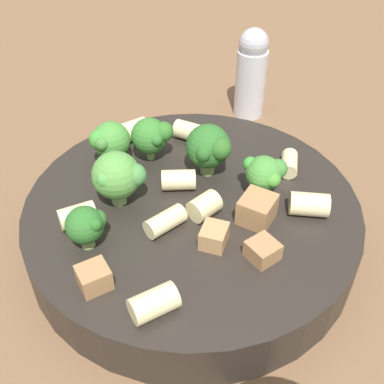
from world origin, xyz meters
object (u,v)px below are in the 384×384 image
(pasta_bowl, at_px, (192,218))
(rigatoni_4, at_px, (289,164))
(rigatoni_5, at_px, (309,204))
(rigatoni_3, at_px, (77,216))
(pepper_shaker, at_px, (251,73))
(broccoli_floret_2, at_px, (210,147))
(broccoli_floret_0, at_px, (154,135))
(broccoli_floret_5, at_px, (265,174))
(chicken_chunk_3, at_px, (263,250))
(rigatoni_2, at_px, (202,207))
(chicken_chunk_0, at_px, (94,277))
(broccoli_floret_1, at_px, (88,226))
(broccoli_floret_3, at_px, (110,141))
(chicken_chunk_1, at_px, (214,236))
(chicken_chunk_2, at_px, (257,209))
(broccoli_floret_4, at_px, (117,176))
(rigatoni_7, at_px, (154,303))
(rigatoni_8, at_px, (136,129))
(rigatoni_1, at_px, (165,221))

(pasta_bowl, height_order, rigatoni_4, rigatoni_4)
(rigatoni_4, height_order, rigatoni_5, rigatoni_5)
(rigatoni_3, distance_m, pepper_shaker, 0.26)
(broccoli_floret_2, bearing_deg, broccoli_floret_0, 32.86)
(broccoli_floret_5, xyz_separation_m, chicken_chunk_3, (-0.05, 0.04, -0.01))
(pepper_shaker, bearing_deg, rigatoni_2, 133.07)
(rigatoni_5, distance_m, chicken_chunk_0, 0.16)
(broccoli_floret_2, height_order, chicken_chunk_3, broccoli_floret_2)
(broccoli_floret_1, bearing_deg, broccoli_floret_0, -52.78)
(chicken_chunk_3, bearing_deg, pepper_shaker, -35.58)
(rigatoni_3, bearing_deg, chicken_chunk_0, 168.04)
(broccoli_floret_1, bearing_deg, broccoli_floret_3, -33.84)
(broccoli_floret_0, bearing_deg, chicken_chunk_1, 172.79)
(chicken_chunk_2, bearing_deg, chicken_chunk_3, 148.37)
(chicken_chunk_0, bearing_deg, rigatoni_2, -78.92)
(broccoli_floret_1, distance_m, pepper_shaker, 0.27)
(rigatoni_4, distance_m, chicken_chunk_3, 0.10)
(broccoli_floret_4, distance_m, pepper_shaker, 0.23)
(broccoli_floret_4, height_order, rigatoni_2, broccoli_floret_4)
(pasta_bowl, bearing_deg, pepper_shaker, -49.95)
(rigatoni_3, bearing_deg, broccoli_floret_5, -108.97)
(rigatoni_3, height_order, rigatoni_7, rigatoni_7)
(broccoli_floret_1, distance_m, rigatoni_8, 0.13)
(rigatoni_5, bearing_deg, chicken_chunk_1, 81.56)
(broccoli_floret_3, height_order, rigatoni_1, broccoli_floret_3)
(rigatoni_1, xyz_separation_m, pepper_shaker, (0.14, -0.19, 0.00))
(broccoli_floret_4, xyz_separation_m, broccoli_floret_5, (-0.05, -0.10, -0.00))
(rigatoni_7, height_order, chicken_chunk_0, rigatoni_7)
(broccoli_floret_1, xyz_separation_m, rigatoni_8, (0.10, -0.09, -0.01))
(broccoli_floret_2, bearing_deg, chicken_chunk_3, 168.00)
(rigatoni_7, height_order, chicken_chunk_1, rigatoni_7)
(chicken_chunk_2, bearing_deg, broccoli_floret_2, -0.72)
(broccoli_floret_5, bearing_deg, chicken_chunk_0, 95.15)
(broccoli_floret_0, relative_size, rigatoni_5, 1.34)
(broccoli_floret_3, xyz_separation_m, rigatoni_4, (-0.08, -0.12, -0.02))
(broccoli_floret_4, distance_m, chicken_chunk_3, 0.12)
(broccoli_floret_2, xyz_separation_m, rigatoni_8, (0.08, 0.03, -0.02))
(broccoli_floret_3, xyz_separation_m, chicken_chunk_3, (-0.15, -0.04, -0.02))
(broccoli_floret_0, bearing_deg, broccoli_floret_5, -151.36)
(rigatoni_8, bearing_deg, broccoli_floret_3, 124.56)
(rigatoni_8, xyz_separation_m, chicken_chunk_3, (-0.17, -0.01, -0.00))
(broccoli_floret_0, xyz_separation_m, chicken_chunk_1, (-0.11, 0.01, -0.02))
(rigatoni_7, height_order, chicken_chunk_2, chicken_chunk_2)
(broccoli_floret_0, relative_size, rigatoni_3, 1.46)
(rigatoni_5, bearing_deg, broccoli_floret_0, 27.45)
(broccoli_floret_3, height_order, chicken_chunk_0, broccoli_floret_3)
(broccoli_floret_0, xyz_separation_m, broccoli_floret_1, (-0.07, 0.09, -0.00))
(broccoli_floret_2, relative_size, rigatoni_7, 1.52)
(broccoli_floret_4, relative_size, rigatoni_1, 1.48)
(rigatoni_4, bearing_deg, broccoli_floret_1, 87.62)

